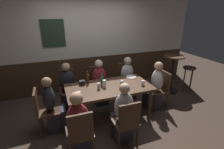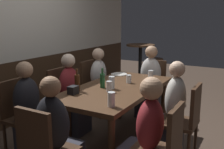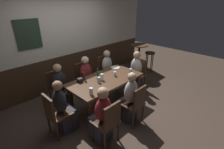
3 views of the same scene
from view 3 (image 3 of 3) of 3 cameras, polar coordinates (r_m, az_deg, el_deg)
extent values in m
plane|color=#423328|center=(4.17, -2.06, -10.67)|extent=(12.00, 12.00, 0.00)
cube|color=#3D2819|center=(5.12, -15.00, 1.58)|extent=(6.40, 0.10, 0.95)
cube|color=beige|center=(4.79, -16.75, 16.05)|extent=(6.40, 0.10, 1.65)
cube|color=#233828|center=(4.37, -26.79, 12.19)|extent=(0.56, 0.03, 0.68)
cube|color=#472D1C|center=(3.80, -2.22, -1.84)|extent=(1.73, 0.88, 0.05)
cylinder|color=#472D1C|center=(3.35, -7.50, -13.69)|extent=(0.07, 0.07, 0.69)
cylinder|color=#472D1C|center=(4.28, 8.72, -4.51)|extent=(0.07, 0.07, 0.69)
cylinder|color=#472D1C|center=(3.85, -14.33, -8.68)|extent=(0.07, 0.07, 0.69)
cylinder|color=#472D1C|center=(4.68, 1.59, -1.53)|extent=(0.07, 0.07, 0.69)
cube|color=#422B1C|center=(4.13, -17.54, -5.28)|extent=(0.40, 0.40, 0.04)
cube|color=#422B1C|center=(4.17, -19.16, -1.56)|extent=(0.36, 0.04, 0.43)
cylinder|color=#422B1C|center=(4.18, -13.96, -8.02)|extent=(0.04, 0.04, 0.41)
cylinder|color=#422B1C|center=(4.05, -18.05, -9.73)|extent=(0.04, 0.04, 0.41)
cylinder|color=#422B1C|center=(4.44, -16.35, -6.26)|extent=(0.04, 0.04, 0.41)
cylinder|color=#422B1C|center=(4.31, -20.24, -7.79)|extent=(0.04, 0.04, 0.41)
cube|color=#422B1C|center=(4.91, -2.02, 0.86)|extent=(0.40, 0.40, 0.04)
cube|color=#422B1C|center=(4.94, -3.50, 3.94)|extent=(0.36, 0.04, 0.43)
cylinder|color=#422B1C|center=(5.00, 0.77, -1.49)|extent=(0.04, 0.04, 0.41)
cylinder|color=#422B1C|center=(4.79, -2.04, -2.77)|extent=(0.04, 0.04, 0.41)
cylinder|color=#422B1C|center=(5.22, -1.92, -0.34)|extent=(0.04, 0.04, 0.41)
cylinder|color=#422B1C|center=(5.02, -4.73, -1.51)|extent=(0.04, 0.04, 0.41)
cube|color=#422B1C|center=(4.75, 8.43, -0.27)|extent=(0.40, 0.40, 0.04)
cube|color=#422B1C|center=(4.79, 9.89, 2.92)|extent=(0.04, 0.36, 0.43)
cylinder|color=#422B1C|center=(4.64, 8.69, -4.05)|extent=(0.04, 0.04, 0.41)
cylinder|color=#422B1C|center=(4.82, 5.44, -2.72)|extent=(0.04, 0.04, 0.41)
cylinder|color=#422B1C|center=(4.89, 11.06, -2.65)|extent=(0.04, 0.04, 0.41)
cylinder|color=#422B1C|center=(5.06, 7.89, -1.44)|extent=(0.04, 0.04, 0.41)
cube|color=#422B1C|center=(4.47, -9.09, -1.96)|extent=(0.40, 0.40, 0.04)
cube|color=#422B1C|center=(4.51, -10.67, 1.44)|extent=(0.36, 0.04, 0.43)
cylinder|color=#422B1C|center=(4.55, -5.89, -4.50)|extent=(0.04, 0.04, 0.41)
cylinder|color=#422B1C|center=(4.37, -9.31, -6.01)|extent=(0.04, 0.04, 0.41)
cylinder|color=#422B1C|center=(4.78, -8.52, -3.08)|extent=(0.04, 0.04, 0.41)
cylinder|color=#422B1C|center=(4.62, -11.86, -4.45)|extent=(0.04, 0.04, 0.41)
cube|color=#422B1C|center=(3.50, 6.86, -10.04)|extent=(0.40, 0.40, 0.04)
cube|color=#422B1C|center=(3.28, 9.55, -7.86)|extent=(0.36, 0.04, 0.43)
cylinder|color=#422B1C|center=(3.61, 2.78, -13.06)|extent=(0.04, 0.04, 0.41)
cylinder|color=#422B1C|center=(3.82, 6.25, -10.77)|extent=(0.04, 0.04, 0.41)
cylinder|color=#422B1C|center=(3.44, 7.15, -15.40)|extent=(0.04, 0.04, 0.41)
cylinder|color=#422B1C|center=(3.66, 10.50, -12.82)|extent=(0.04, 0.04, 0.41)
cube|color=#422B1C|center=(3.04, -2.39, -15.95)|extent=(0.40, 0.40, 0.04)
cube|color=#422B1C|center=(2.79, 0.14, -13.98)|extent=(0.36, 0.04, 0.43)
cylinder|color=#422B1C|center=(3.21, -6.85, -18.93)|extent=(0.04, 0.04, 0.41)
cylinder|color=#422B1C|center=(3.37, -2.20, -16.19)|extent=(0.04, 0.04, 0.41)
cylinder|color=#422B1C|center=(3.02, -2.45, -22.16)|extent=(0.04, 0.04, 0.41)
cylinder|color=#422B1C|center=(3.20, 2.25, -18.99)|extent=(0.04, 0.04, 0.41)
cube|color=#422B1C|center=(3.37, -17.55, -12.69)|extent=(0.40, 0.40, 0.04)
cube|color=#422B1C|center=(3.18, -20.95, -10.51)|extent=(0.04, 0.36, 0.43)
cylinder|color=#422B1C|center=(3.68, -16.08, -13.25)|extent=(0.04, 0.04, 0.41)
cylinder|color=#422B1C|center=(3.45, -13.09, -15.89)|extent=(0.04, 0.04, 0.41)
cylinder|color=#422B1C|center=(3.58, -20.90, -15.32)|extent=(0.04, 0.04, 0.41)
cylinder|color=#422B1C|center=(3.33, -18.19, -18.26)|extent=(0.04, 0.04, 0.41)
cube|color=#2D2D38|center=(4.13, -16.29, -8.41)|extent=(0.32, 0.34, 0.45)
ellipsoid|color=black|center=(3.98, -17.73, -2.22)|extent=(0.34, 0.22, 0.48)
sphere|color=tan|center=(3.85, -18.35, 2.12)|extent=(0.19, 0.19, 0.19)
cube|color=#2D2D38|center=(4.91, -0.93, -1.76)|extent=(0.32, 0.34, 0.45)
ellipsoid|color=silver|center=(4.79, -1.73, 3.51)|extent=(0.34, 0.22, 0.47)
sphere|color=#DBB293|center=(4.68, -1.78, 7.18)|extent=(0.19, 0.19, 0.19)
cube|color=#2D2D38|center=(4.74, 7.34, -2.99)|extent=(0.34, 0.32, 0.45)
ellipsoid|color=silver|center=(4.61, 8.34, 2.65)|extent=(0.22, 0.34, 0.50)
sphere|color=tan|center=(4.50, 8.61, 6.68)|extent=(0.20, 0.20, 0.20)
cube|color=#2D2D38|center=(4.47, -7.90, -4.84)|extent=(0.32, 0.34, 0.45)
ellipsoid|color=maroon|center=(4.33, -8.99, 0.90)|extent=(0.34, 0.22, 0.47)
sphere|color=beige|center=(4.22, -9.28, 4.91)|extent=(0.19, 0.19, 0.19)
cube|color=#2D2D38|center=(3.68, 5.07, -11.89)|extent=(0.32, 0.34, 0.45)
ellipsoid|color=beige|center=(3.37, 6.55, -5.93)|extent=(0.34, 0.22, 0.51)
sphere|color=#DBB293|center=(3.21, 6.84, -0.81)|extent=(0.17, 0.17, 0.17)
cube|color=#2D2D38|center=(3.25, -3.98, -17.62)|extent=(0.32, 0.34, 0.45)
ellipsoid|color=maroon|center=(2.91, -3.03, -11.79)|extent=(0.34, 0.22, 0.47)
sphere|color=tan|center=(2.73, -3.18, -6.35)|extent=(0.20, 0.20, 0.20)
cube|color=#2D2D38|center=(3.54, -15.24, -14.53)|extent=(0.34, 0.32, 0.45)
ellipsoid|color=black|center=(3.24, -17.53, -8.70)|extent=(0.22, 0.34, 0.49)
sphere|color=#936B4C|center=(3.08, -18.28, -3.64)|extent=(0.18, 0.18, 0.18)
cylinder|color=silver|center=(4.11, 6.40, 1.34)|extent=(0.07, 0.07, 0.11)
cylinder|color=gold|center=(4.12, 6.39, 0.95)|extent=(0.06, 0.06, 0.04)
cylinder|color=silver|center=(3.71, -3.46, -0.88)|extent=(0.07, 0.07, 0.15)
cylinder|color=gold|center=(3.72, -3.45, -1.22)|extent=(0.06, 0.06, 0.10)
cylinder|color=silver|center=(3.91, 0.99, 0.23)|extent=(0.07, 0.07, 0.11)
cylinder|color=#C6842D|center=(3.92, 0.99, -0.04)|extent=(0.06, 0.06, 0.06)
cylinder|color=silver|center=(3.17, -7.18, -5.77)|extent=(0.07, 0.07, 0.14)
cylinder|color=#331E14|center=(3.18, -7.17, -5.95)|extent=(0.06, 0.06, 0.12)
cylinder|color=silver|center=(3.61, -4.57, -1.87)|extent=(0.06, 0.06, 0.13)
cylinder|color=silver|center=(3.63, -4.55, -2.39)|extent=(0.06, 0.06, 0.05)
cylinder|color=#194723|center=(3.78, -4.85, -0.22)|extent=(0.06, 0.06, 0.17)
cylinder|color=#194723|center=(3.73, -4.91, 1.47)|extent=(0.03, 0.03, 0.07)
cylinder|color=#42230F|center=(3.77, -9.70, -0.44)|extent=(0.06, 0.06, 0.19)
cylinder|color=#42230F|center=(3.71, -9.84, 1.37)|extent=(0.03, 0.03, 0.07)
cylinder|color=white|center=(4.40, 1.16, 2.45)|extent=(0.24, 0.24, 0.01)
cube|color=black|center=(3.69, -10.93, -1.94)|extent=(0.11, 0.09, 0.09)
cylinder|color=black|center=(5.88, 8.76, 0.31)|extent=(0.44, 0.44, 0.03)
cylinder|color=black|center=(5.69, 9.09, 4.99)|extent=(0.07, 0.07, 0.99)
cylinder|color=#472D1C|center=(5.54, 9.44, 9.96)|extent=(0.56, 0.56, 0.03)
cylinder|color=#422B1C|center=(5.92, 12.97, 7.23)|extent=(0.34, 0.34, 0.04)
cylinder|color=#422B1C|center=(6.14, 13.30, 4.26)|extent=(0.03, 0.03, 0.68)
cylinder|color=#422B1C|center=(6.10, 11.62, 4.28)|extent=(0.03, 0.03, 0.68)
cylinder|color=#422B1C|center=(5.93, 11.96, 3.66)|extent=(0.03, 0.03, 0.68)
cylinder|color=#422B1C|center=(5.97, 13.69, 3.64)|extent=(0.03, 0.03, 0.68)
camera|label=1|loc=(1.40, 58.93, 3.22)|focal=26.22mm
camera|label=2|loc=(1.36, -56.35, -25.72)|focal=42.39mm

